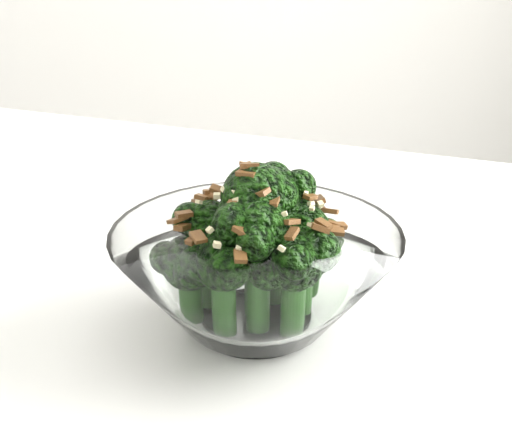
{
  "coord_description": "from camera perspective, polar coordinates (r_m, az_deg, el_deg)",
  "views": [
    {
      "loc": [
        0.31,
        -0.58,
        1.02
      ],
      "look_at": [
        0.34,
        -0.15,
        0.83
      ],
      "focal_mm": 50.0,
      "sensor_mm": 36.0,
      "label": 1
    }
  ],
  "objects": [
    {
      "name": "broccoli_dish",
      "position": [
        0.49,
        0.03,
        -4.06
      ],
      "size": [
        0.2,
        0.2,
        0.12
      ],
      "color": "white",
      "rests_on": "table"
    }
  ]
}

